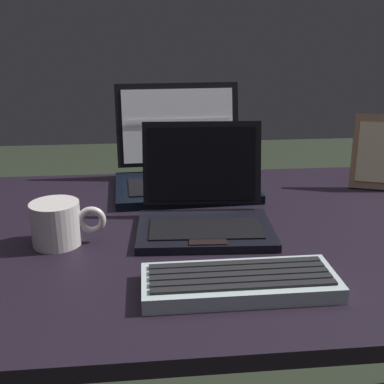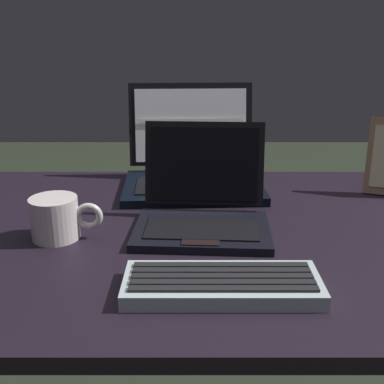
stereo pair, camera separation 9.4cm
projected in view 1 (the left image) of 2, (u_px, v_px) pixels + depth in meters
name	position (u px, v px, depth m)	size (l,w,h in m)	color
desk	(244.00, 264.00, 1.02)	(1.66, 0.81, 0.76)	black
laptop_front	(204.00, 209.00, 0.97)	(0.28, 0.24, 0.20)	black
laptop_rear	(183.00, 168.00, 1.22)	(0.35, 0.30, 0.25)	black
external_keyboard	(240.00, 282.00, 0.75)	(0.31, 0.12, 0.03)	#B0C0C3
photo_frame	(378.00, 152.00, 1.20)	(0.13, 0.08, 0.19)	#8A694B
coffee_mug	(58.00, 223.00, 0.90)	(0.14, 0.09, 0.08)	silver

